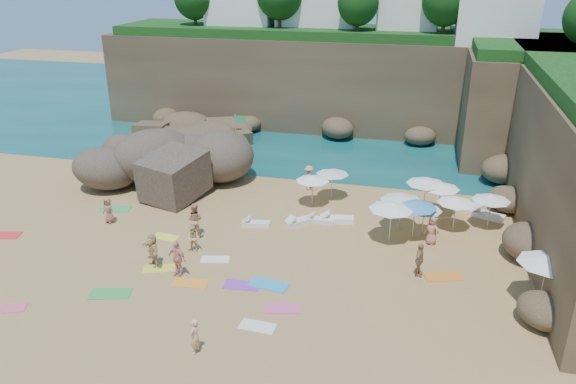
% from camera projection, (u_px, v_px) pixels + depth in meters
% --- Properties ---
extents(ground, '(120.00, 120.00, 0.00)m').
position_uv_depth(ground, '(239.00, 243.00, 30.65)').
color(ground, tan).
rests_on(ground, ground).
extents(seawater, '(120.00, 120.00, 0.00)m').
position_uv_depth(seawater, '(333.00, 111.00, 57.54)').
color(seawater, '#0C4751').
rests_on(seawater, ground).
extents(cliff_back, '(44.00, 8.00, 8.00)m').
position_uv_depth(cliff_back, '(346.00, 82.00, 51.08)').
color(cliff_back, brown).
rests_on(cliff_back, ground).
extents(cliff_corner, '(10.00, 12.00, 8.00)m').
position_uv_depth(cliff_corner, '(530.00, 104.00, 43.24)').
color(cliff_corner, brown).
rests_on(cliff_corner, ground).
extents(rock_promontory, '(12.00, 7.00, 2.00)m').
position_uv_depth(rock_promontory, '(176.00, 143.00, 47.45)').
color(rock_promontory, brown).
rests_on(rock_promontory, ground).
extents(clifftop_trees, '(35.60, 23.82, 4.40)m').
position_uv_depth(clifftop_trees, '(376.00, 3.00, 42.78)').
color(clifftop_trees, '#11380F').
rests_on(clifftop_trees, ground).
extents(marina_masts, '(3.10, 0.10, 6.00)m').
position_uv_depth(marina_masts, '(182.00, 74.00, 60.09)').
color(marina_masts, white).
rests_on(marina_masts, ground).
extents(rock_outcrop, '(10.33, 8.76, 3.56)m').
position_uv_depth(rock_outcrop, '(161.00, 180.00, 39.44)').
color(rock_outcrop, brown).
rests_on(rock_outcrop, ground).
extents(flag_pole, '(0.81, 0.08, 4.16)m').
position_uv_depth(flag_pole, '(237.00, 135.00, 40.41)').
color(flag_pole, silver).
rests_on(flag_pole, ground).
extents(parasol_0, '(2.09, 2.09, 1.98)m').
position_uv_depth(parasol_0, '(313.00, 178.00, 34.65)').
color(parasol_0, silver).
rests_on(parasol_0, ground).
extents(parasol_1, '(2.11, 2.11, 1.99)m').
position_uv_depth(parasol_1, '(332.00, 172.00, 35.68)').
color(parasol_1, silver).
rests_on(parasol_1, ground).
extents(parasol_2, '(2.34, 2.34, 2.21)m').
position_uv_depth(parasol_2, '(401.00, 197.00, 31.34)').
color(parasol_2, silver).
rests_on(parasol_2, ground).
extents(parasol_3, '(2.22, 2.22, 2.10)m').
position_uv_depth(parasol_3, '(441.00, 186.00, 33.20)').
color(parasol_3, silver).
rests_on(parasol_3, ground).
extents(parasol_4, '(2.36, 2.36, 2.23)m').
position_uv_depth(parasol_4, '(426.00, 181.00, 33.61)').
color(parasol_4, silver).
rests_on(parasol_4, ground).
extents(parasol_5, '(2.46, 2.46, 2.33)m').
position_uv_depth(parasol_5, '(392.00, 206.00, 29.96)').
color(parasol_5, silver).
rests_on(parasol_5, ground).
extents(parasol_7, '(2.15, 2.15, 2.03)m').
position_uv_depth(parasol_7, '(492.00, 198.00, 31.70)').
color(parasol_7, silver).
rests_on(parasol_7, ground).
extents(parasol_8, '(2.10, 2.10, 1.99)m').
position_uv_depth(parasol_8, '(456.00, 200.00, 31.44)').
color(parasol_8, silver).
rests_on(parasol_8, ground).
extents(parasol_9, '(1.99, 1.99, 1.88)m').
position_uv_depth(parasol_9, '(424.00, 208.00, 30.77)').
color(parasol_9, silver).
rests_on(parasol_9, ground).
extents(parasol_10, '(2.37, 2.37, 2.24)m').
position_uv_depth(parasol_10, '(415.00, 204.00, 30.40)').
color(parasol_10, silver).
rests_on(parasol_10, ground).
extents(parasol_11, '(2.59, 2.59, 2.45)m').
position_uv_depth(parasol_11, '(548.00, 260.00, 24.34)').
color(parasol_11, silver).
rests_on(parasol_11, ground).
extents(lounger_0, '(1.69, 0.60, 0.26)m').
position_uv_depth(lounger_0, '(320.00, 220.00, 33.00)').
color(lounger_0, silver).
rests_on(lounger_0, ground).
extents(lounger_1, '(2.05, 0.96, 0.31)m').
position_uv_depth(lounger_1, '(337.00, 219.00, 33.07)').
color(lounger_1, white).
rests_on(lounger_1, ground).
extents(lounger_2, '(1.88, 1.57, 0.29)m').
position_uv_depth(lounger_2, '(474.00, 207.00, 34.75)').
color(lounger_2, silver).
rests_on(lounger_2, ground).
extents(lounger_3, '(1.70, 0.83, 0.25)m').
position_uv_depth(lounger_3, '(256.00, 224.00, 32.57)').
color(lounger_3, white).
rests_on(lounger_3, ground).
extents(lounger_4, '(2.10, 1.26, 0.31)m').
position_uv_depth(lounger_4, '(487.00, 216.00, 33.53)').
color(lounger_4, white).
rests_on(lounger_4, ground).
extents(lounger_5, '(1.78, 1.70, 0.29)m').
position_uv_depth(lounger_5, '(300.00, 221.00, 32.81)').
color(lounger_5, silver).
rests_on(lounger_5, ground).
extents(towel_1, '(1.70, 1.29, 0.03)m').
position_uv_depth(towel_1, '(8.00, 308.00, 24.84)').
color(towel_1, '#DE566C').
rests_on(towel_1, ground).
extents(towel_2, '(1.77, 1.03, 0.03)m').
position_uv_depth(towel_2, '(190.00, 283.00, 26.79)').
color(towel_2, orange).
rests_on(towel_2, ground).
extents(towel_3, '(2.05, 1.42, 0.03)m').
position_uv_depth(towel_3, '(110.00, 294.00, 25.93)').
color(towel_3, green).
rests_on(towel_3, ground).
extents(towel_4, '(1.79, 1.35, 0.03)m').
position_uv_depth(towel_4, '(159.00, 268.00, 28.06)').
color(towel_4, yellow).
rests_on(towel_4, ground).
extents(towel_5, '(1.58, 1.01, 0.03)m').
position_uv_depth(towel_5, '(215.00, 259.00, 28.92)').
color(towel_5, white).
rests_on(towel_5, ground).
extents(towel_6, '(1.82, 1.03, 0.03)m').
position_uv_depth(towel_6, '(242.00, 285.00, 26.62)').
color(towel_6, purple).
rests_on(towel_6, ground).
extents(towel_7, '(2.04, 1.36, 0.03)m').
position_uv_depth(towel_7, '(3.00, 235.00, 31.43)').
color(towel_7, red).
rests_on(towel_7, ground).
extents(towel_8, '(1.99, 1.20, 0.03)m').
position_uv_depth(towel_8, '(269.00, 284.00, 26.67)').
color(towel_8, '#2797D3').
rests_on(towel_8, ground).
extents(towel_9, '(1.76, 1.15, 0.03)m').
position_uv_depth(towel_9, '(283.00, 308.00, 24.84)').
color(towel_9, '#D55386').
rests_on(towel_9, ground).
extents(towel_10, '(1.98, 1.41, 0.03)m').
position_uv_depth(towel_10, '(443.00, 276.00, 27.35)').
color(towel_10, orange).
rests_on(towel_10, ground).
extents(towel_11, '(1.96, 1.26, 0.03)m').
position_uv_depth(towel_11, '(115.00, 209.00, 34.77)').
color(towel_11, '#2FA761').
rests_on(towel_11, ground).
extents(towel_12, '(1.54, 0.93, 0.03)m').
position_uv_depth(towel_12, '(166.00, 237.00, 31.26)').
color(towel_12, '#F1FA41').
rests_on(towel_12, ground).
extents(towel_13, '(1.57, 0.85, 0.03)m').
position_uv_depth(towel_13, '(257.00, 326.00, 23.63)').
color(towel_13, white).
rests_on(towel_13, ground).
extents(person_stand_1, '(1.02, 0.83, 1.94)m').
position_uv_depth(person_stand_1, '(195.00, 220.00, 31.08)').
color(person_stand_1, tan).
rests_on(person_stand_1, ground).
extents(person_stand_2, '(1.07, 1.11, 1.69)m').
position_uv_depth(person_stand_2, '(309.00, 178.00, 37.43)').
color(person_stand_2, tan).
rests_on(person_stand_2, ground).
extents(person_stand_3, '(0.60, 1.07, 1.73)m').
position_uv_depth(person_stand_3, '(419.00, 260.00, 27.13)').
color(person_stand_3, '#A57552').
rests_on(person_stand_3, ground).
extents(person_stand_4, '(0.89, 0.74, 1.60)m').
position_uv_depth(person_stand_4, '(432.00, 230.00, 30.24)').
color(person_stand_4, tan).
rests_on(person_stand_4, ground).
extents(person_stand_5, '(1.55, 0.47, 1.66)m').
position_uv_depth(person_stand_5, '(173.00, 167.00, 39.44)').
color(person_stand_5, tan).
rests_on(person_stand_5, ground).
extents(person_stand_6, '(0.43, 0.60, 1.53)m').
position_uv_depth(person_stand_6, '(195.00, 336.00, 21.79)').
color(person_stand_6, '#EDB886').
rests_on(person_stand_6, ground).
extents(person_lie_1, '(1.58, 2.06, 0.44)m').
position_uv_depth(person_lie_1, '(178.00, 271.00, 27.40)').
color(person_lie_1, '#EC9C86').
rests_on(person_lie_1, ground).
extents(person_lie_2, '(1.06, 1.64, 0.40)m').
position_uv_depth(person_lie_2, '(110.00, 219.00, 32.95)').
color(person_lie_2, '#96594B').
rests_on(person_lie_2, ground).
extents(person_lie_3, '(2.31, 2.32, 0.45)m').
position_uv_depth(person_lie_3, '(154.00, 261.00, 28.29)').
color(person_lie_3, tan).
rests_on(person_lie_3, ground).
extents(person_lie_5, '(0.78, 1.48, 0.55)m').
position_uv_depth(person_lie_5, '(194.00, 247.00, 29.63)').
color(person_lie_5, '#E4BA81').
rests_on(person_lie_5, ground).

